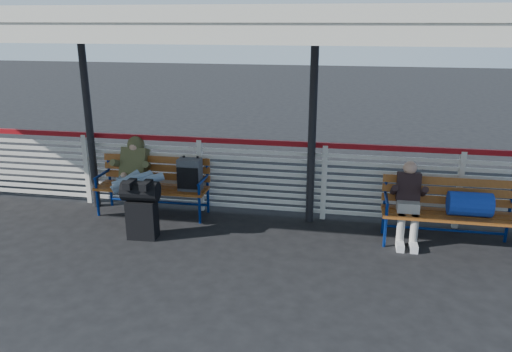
% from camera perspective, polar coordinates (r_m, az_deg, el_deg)
% --- Properties ---
extents(ground, '(60.00, 60.00, 0.00)m').
position_cam_1_polar(ground, '(6.74, -10.90, -9.60)').
color(ground, black).
rests_on(ground, ground).
extents(fence, '(12.08, 0.08, 1.24)m').
position_cam_1_polar(fence, '(8.16, -6.37, 0.46)').
color(fence, silver).
rests_on(fence, ground).
extents(canopy, '(12.60, 3.60, 3.16)m').
position_cam_1_polar(canopy, '(6.83, -9.68, 17.33)').
color(canopy, silver).
rests_on(canopy, ground).
extents(luggage_stack, '(0.53, 0.32, 0.86)m').
position_cam_1_polar(luggage_stack, '(7.31, -12.95, -3.52)').
color(luggage_stack, black).
rests_on(luggage_stack, ground).
extents(bench_left, '(1.80, 0.56, 0.97)m').
position_cam_1_polar(bench_left, '(8.06, -10.13, -0.26)').
color(bench_left, '#A45E1F').
rests_on(bench_left, ground).
extents(bench_right, '(1.80, 0.56, 0.92)m').
position_cam_1_polar(bench_right, '(7.41, 22.13, -3.10)').
color(bench_right, '#A45E1F').
rests_on(bench_right, ground).
extents(traveler_man, '(0.94, 1.51, 0.77)m').
position_cam_1_polar(traveler_man, '(7.90, -13.66, -0.03)').
color(traveler_man, '#7D8FA8').
rests_on(traveler_man, ground).
extents(companion_person, '(0.32, 0.66, 1.15)m').
position_cam_1_polar(companion_person, '(7.29, 16.99, -2.84)').
color(companion_person, '#ACA79C').
rests_on(companion_person, ground).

